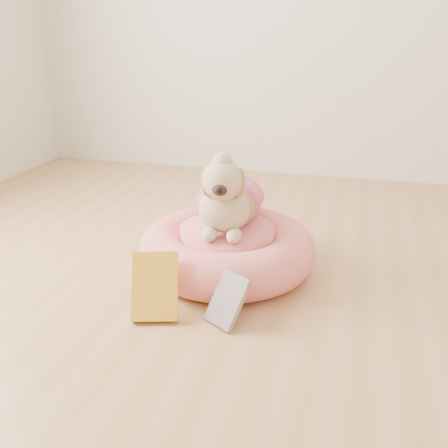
% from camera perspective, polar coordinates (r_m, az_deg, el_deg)
% --- Properties ---
extents(floor, '(4.50, 4.50, 0.00)m').
position_cam_1_polar(floor, '(1.40, 2.95, -19.47)').
color(floor, '#B08249').
rests_on(floor, ground).
extents(pet_bed, '(0.71, 0.71, 0.18)m').
position_cam_1_polar(pet_bed, '(2.01, 0.37, -2.87)').
color(pet_bed, '#FC7862').
rests_on(pet_bed, floor).
extents(dog, '(0.36, 0.49, 0.33)m').
position_cam_1_polar(dog, '(1.93, 0.44, 4.37)').
color(dog, brown).
rests_on(dog, pet_bed).
extents(book_yellow, '(0.19, 0.19, 0.21)m').
position_cam_1_polar(book_yellow, '(1.71, -7.87, -7.08)').
color(book_yellow, yellow).
rests_on(book_yellow, floor).
extents(book_white, '(0.16, 0.16, 0.16)m').
position_cam_1_polar(book_white, '(1.66, 0.42, -8.65)').
color(book_white, silver).
rests_on(book_white, floor).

